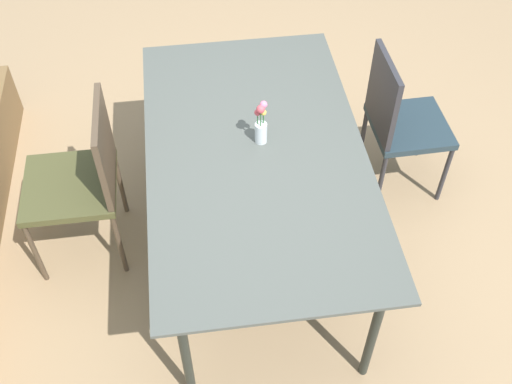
# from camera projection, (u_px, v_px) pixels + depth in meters

# --- Properties ---
(ground_plane) EXTENTS (12.00, 12.00, 0.00)m
(ground_plane) POSITION_uv_depth(u_px,v_px,m) (259.00, 243.00, 3.56)
(ground_plane) COLOR #9E7F5B
(dining_table) EXTENTS (1.84, 1.05, 0.77)m
(dining_table) POSITION_uv_depth(u_px,v_px,m) (256.00, 158.00, 2.99)
(dining_table) COLOR #4C514C
(dining_table) RESTS_ON ground
(chair_far_side) EXTENTS (0.47, 0.47, 0.96)m
(chair_far_side) POSITION_uv_depth(u_px,v_px,m) (83.00, 175.00, 3.15)
(chair_far_side) COLOR #474626
(chair_far_side) RESTS_ON ground
(chair_near_right) EXTENTS (0.44, 0.44, 0.92)m
(chair_near_right) POSITION_uv_depth(u_px,v_px,m) (399.00, 118.00, 3.49)
(chair_near_right) COLOR #23343D
(chair_near_right) RESTS_ON ground
(flower_vase) EXTENTS (0.06, 0.06, 0.24)m
(flower_vase) POSITION_uv_depth(u_px,v_px,m) (261.00, 126.00, 2.93)
(flower_vase) COLOR silver
(flower_vase) RESTS_ON dining_table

